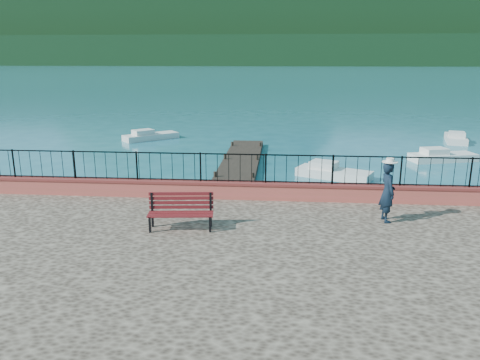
% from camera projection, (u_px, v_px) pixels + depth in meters
% --- Properties ---
extents(ground, '(2000.00, 2000.00, 0.00)m').
position_uv_depth(ground, '(271.00, 282.00, 12.57)').
color(ground, '#19596B').
rests_on(ground, ground).
extents(parapet, '(28.00, 0.46, 0.58)m').
position_uv_depth(parapet, '(274.00, 191.00, 15.75)').
color(parapet, '#BA4743').
rests_on(parapet, promenade).
extents(railing, '(27.00, 0.05, 0.95)m').
position_uv_depth(railing, '(275.00, 169.00, 15.55)').
color(railing, black).
rests_on(railing, parapet).
extents(dock, '(2.00, 16.00, 0.30)m').
position_uv_depth(dock, '(238.00, 170.00, 24.25)').
color(dock, '#2D231C').
rests_on(dock, ground).
extents(far_forest, '(900.00, 60.00, 18.00)m').
position_uv_depth(far_forest, '(282.00, 51.00, 299.10)').
color(far_forest, black).
rests_on(far_forest, ground).
extents(foothills, '(900.00, 120.00, 44.00)m').
position_uv_depth(foothills, '(282.00, 34.00, 353.53)').
color(foothills, black).
rests_on(foothills, ground).
extents(companion_hill, '(448.00, 384.00, 180.00)m').
position_uv_depth(companion_hill, '(475.00, 61.00, 533.46)').
color(companion_hill, '#142D23').
rests_on(companion_hill, ground).
extents(park_bench, '(1.86, 0.77, 1.00)m').
position_uv_depth(park_bench, '(181.00, 219.00, 13.03)').
color(park_bench, black).
rests_on(park_bench, promenade).
extents(person, '(0.52, 0.71, 1.77)m').
position_uv_depth(person, '(387.00, 192.00, 13.51)').
color(person, black).
rests_on(person, promenade).
extents(hat, '(0.44, 0.44, 0.12)m').
position_uv_depth(hat, '(390.00, 160.00, 13.27)').
color(hat, white).
rests_on(hat, person).
extents(boat_1, '(3.86, 2.75, 0.80)m').
position_uv_depth(boat_1, '(334.00, 170.00, 23.26)').
color(boat_1, silver).
rests_on(boat_1, ground).
extents(boat_2, '(3.99, 2.22, 0.80)m').
position_uv_depth(boat_2, '(443.00, 154.00, 27.01)').
color(boat_2, silver).
rests_on(boat_2, ground).
extents(boat_3, '(3.84, 3.57, 0.80)m').
position_uv_depth(boat_3, '(151.00, 134.00, 33.92)').
color(boat_3, silver).
rests_on(boat_3, ground).
extents(boat_5, '(2.13, 3.69, 0.80)m').
position_uv_depth(boat_5, '(456.00, 136.00, 33.07)').
color(boat_5, silver).
rests_on(boat_5, ground).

